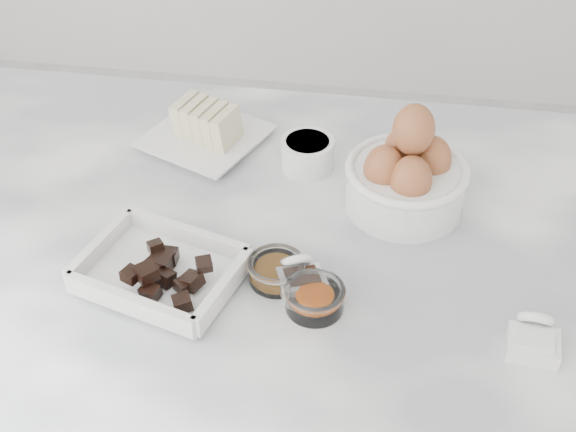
% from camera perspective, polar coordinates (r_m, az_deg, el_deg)
% --- Properties ---
extents(marble_slab, '(1.20, 0.80, 0.04)m').
position_cam_1_polar(marble_slab, '(1.05, -1.33, -3.45)').
color(marble_slab, white).
rests_on(marble_slab, cabinet).
extents(chocolate_dish, '(0.22, 0.19, 0.05)m').
position_cam_1_polar(chocolate_dish, '(1.00, -9.10, -3.62)').
color(chocolate_dish, white).
rests_on(chocolate_dish, marble_slab).
extents(butter_plate, '(0.21, 0.21, 0.06)m').
position_cam_1_polar(butter_plate, '(1.22, -6.06, 6.20)').
color(butter_plate, white).
rests_on(butter_plate, marble_slab).
extents(sugar_ramekin, '(0.08, 0.08, 0.05)m').
position_cam_1_polar(sugar_ramekin, '(1.16, 1.38, 4.52)').
color(sugar_ramekin, white).
rests_on(sugar_ramekin, marble_slab).
extents(egg_bowl, '(0.17, 0.17, 0.16)m').
position_cam_1_polar(egg_bowl, '(1.09, 8.44, 2.90)').
color(egg_bowl, white).
rests_on(egg_bowl, marble_slab).
extents(honey_bowl, '(0.07, 0.07, 0.03)m').
position_cam_1_polar(honey_bowl, '(0.99, -0.83, -3.88)').
color(honey_bowl, white).
rests_on(honey_bowl, marble_slab).
extents(zest_bowl, '(0.07, 0.07, 0.03)m').
position_cam_1_polar(zest_bowl, '(0.95, 1.92, -5.78)').
color(zest_bowl, white).
rests_on(zest_bowl, marble_slab).
extents(vanilla_spoon, '(0.07, 0.08, 0.04)m').
position_cam_1_polar(vanilla_spoon, '(0.98, 0.89, -4.43)').
color(vanilla_spoon, white).
rests_on(vanilla_spoon, marble_slab).
extents(salt_spoon, '(0.06, 0.07, 0.04)m').
position_cam_1_polar(salt_spoon, '(0.95, 17.07, -8.32)').
color(salt_spoon, white).
rests_on(salt_spoon, marble_slab).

